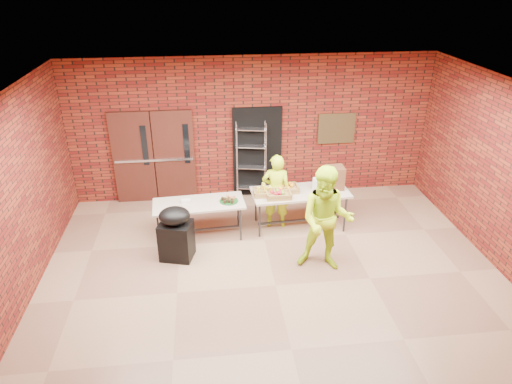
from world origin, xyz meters
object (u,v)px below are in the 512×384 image
Objects in this scene: covered_grill at (176,233)px; volunteer_woman at (276,191)px; coffee_dispenser at (334,178)px; wire_rack at (251,161)px; volunteer_man at (326,220)px; table_right at (300,194)px; table_left at (199,206)px.

volunteer_woman is at bearing 40.82° from covered_grill.
coffee_dispenser is at bearing -170.25° from volunteer_woman.
volunteer_man reaches higher than wire_rack.
coffee_dispenser is 3.33m from covered_grill.
table_left is at bearing 179.88° from table_right.
table_left is 2.03m from table_right.
wire_rack reaches higher than covered_grill.
wire_rack reaches higher than coffee_dispenser.
table_right is 1.26× the size of volunteer_woman.
volunteer_man is (0.15, -1.45, 0.23)m from table_right.
table_left is at bearing 75.17° from covered_grill.
coffee_dispenser is (0.70, 0.07, 0.30)m from table_right.
volunteer_man is (2.17, -1.33, 0.30)m from table_left.
volunteer_man is at bearing -58.85° from wire_rack.
wire_rack is at bearing -64.11° from volunteer_woman.
coffee_dispenser is at bearing -29.15° from wire_rack.
table_right is at bearing 113.34° from volunteer_man.
covered_grill is at bearing -164.34° from table_right.
volunteer_woman is (1.55, 0.21, 0.12)m from table_left.
wire_rack is 1.00× the size of table_left.
table_left is 1.15× the size of volunteer_woman.
table_right is (2.03, 0.12, 0.07)m from table_left.
wire_rack reaches higher than table_left.
volunteer_woman is at bearing 129.64° from volunteer_man.
volunteer_man reaches higher than covered_grill.
volunteer_woman is (1.98, 0.94, 0.27)m from covered_grill.
table_left is 1.57m from volunteer_woman.
table_left is at bearing 18.45° from volunteer_woman.
wire_rack reaches higher than table_right.
volunteer_man reaches higher than table_left.
wire_rack is 1.96m from table_left.
table_right is at bearing 179.98° from volunteer_woman.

